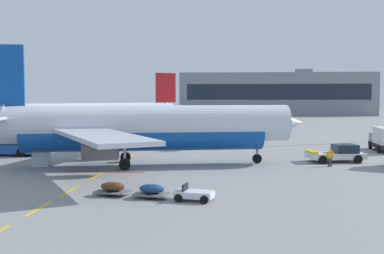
{
  "coord_description": "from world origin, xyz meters",
  "views": [
    {
      "loc": [
        30.5,
        -21.06,
        7.16
      ],
      "look_at": [
        25.71,
        29.51,
        3.81
      ],
      "focal_mm": 44.14,
      "sensor_mm": 36.0,
      "label": 1
    }
  ],
  "objects_px": {
    "airliner_mid_left": "(103,115)",
    "uld_cargo_container": "(42,158)",
    "airliner_foreground": "(139,127)",
    "pushback_tug": "(337,154)",
    "baggage_train": "(152,191)",
    "ground_crew_worker": "(330,157)"
  },
  "relations": [
    {
      "from": "airliner_mid_left",
      "to": "ground_crew_worker",
      "type": "height_order",
      "value": "airliner_mid_left"
    },
    {
      "from": "pushback_tug",
      "to": "baggage_train",
      "type": "height_order",
      "value": "pushback_tug"
    },
    {
      "from": "pushback_tug",
      "to": "ground_crew_worker",
      "type": "bearing_deg",
      "value": -112.1
    },
    {
      "from": "pushback_tug",
      "to": "baggage_train",
      "type": "distance_m",
      "value": 26.01
    },
    {
      "from": "airliner_foreground",
      "to": "pushback_tug",
      "type": "distance_m",
      "value": 21.64
    },
    {
      "from": "airliner_foreground",
      "to": "ground_crew_worker",
      "type": "bearing_deg",
      "value": 2.98
    },
    {
      "from": "uld_cargo_container",
      "to": "ground_crew_worker",
      "type": "bearing_deg",
      "value": 4.88
    },
    {
      "from": "airliner_mid_left",
      "to": "ground_crew_worker",
      "type": "xyz_separation_m",
      "value": [
        33.68,
        -35.16,
        -2.74
      ]
    },
    {
      "from": "airliner_mid_left",
      "to": "airliner_foreground",
      "type": "bearing_deg",
      "value": -68.51
    },
    {
      "from": "ground_crew_worker",
      "to": "baggage_train",
      "type": "bearing_deg",
      "value": -133.33
    },
    {
      "from": "airliner_foreground",
      "to": "ground_crew_worker",
      "type": "height_order",
      "value": "airliner_foreground"
    },
    {
      "from": "baggage_train",
      "to": "pushback_tug",
      "type": "bearing_deg",
      "value": 49.8
    },
    {
      "from": "baggage_train",
      "to": "uld_cargo_container",
      "type": "xyz_separation_m",
      "value": [
        -13.87,
        13.74,
        0.28
      ]
    },
    {
      "from": "pushback_tug",
      "to": "ground_crew_worker",
      "type": "height_order",
      "value": "pushback_tug"
    },
    {
      "from": "pushback_tug",
      "to": "airliner_foreground",
      "type": "bearing_deg",
      "value": -167.47
    },
    {
      "from": "airliner_foreground",
      "to": "airliner_mid_left",
      "type": "xyz_separation_m",
      "value": [
        -14.25,
        36.18,
        -0.2
      ]
    },
    {
      "from": "airliner_mid_left",
      "to": "ground_crew_worker",
      "type": "distance_m",
      "value": 48.77
    },
    {
      "from": "airliner_foreground",
      "to": "airliner_mid_left",
      "type": "distance_m",
      "value": 38.88
    },
    {
      "from": "pushback_tug",
      "to": "airliner_mid_left",
      "type": "relative_size",
      "value": 0.21
    },
    {
      "from": "airliner_mid_left",
      "to": "uld_cargo_container",
      "type": "bearing_deg",
      "value": -83.18
    },
    {
      "from": "pushback_tug",
      "to": "uld_cargo_container",
      "type": "xyz_separation_m",
      "value": [
        -30.65,
        -6.13,
        -0.1
      ]
    },
    {
      "from": "airliner_mid_left",
      "to": "uld_cargo_container",
      "type": "distance_m",
      "value": 38.04
    }
  ]
}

